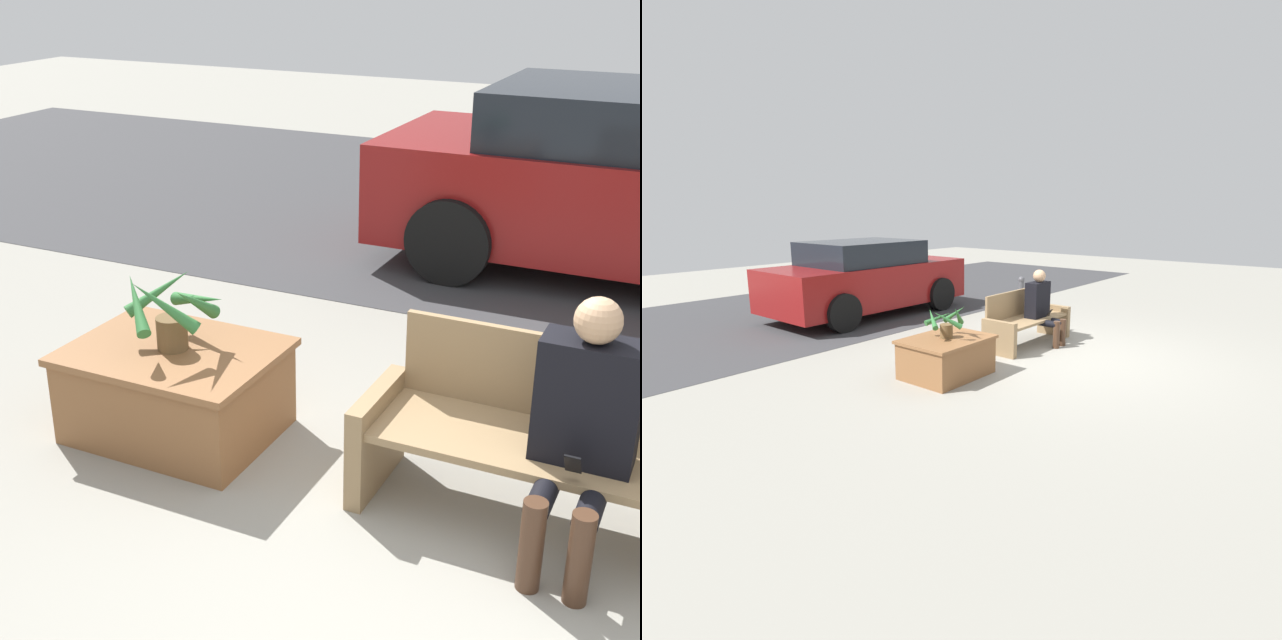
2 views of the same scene
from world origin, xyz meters
TOP-DOWN VIEW (x-y plane):
  - ground_plane at (0.00, 0.00)m, footprint 30.00×30.00m
  - bench at (0.19, 0.89)m, footprint 1.73×0.60m
  - person_seated at (0.38, 0.71)m, footprint 0.44×0.59m
  - planter_box at (-1.83, 0.82)m, footprint 1.13×0.87m
  - potted_plant at (-1.83, 0.82)m, footprint 0.56×0.58m
  - parked_car at (0.04, 4.69)m, footprint 4.17×1.98m

SIDE VIEW (x-z plane):
  - ground_plane at x=0.00m, z-range 0.00..0.00m
  - planter_box at x=-1.83m, z-range 0.02..0.54m
  - bench at x=0.19m, z-range -0.04..0.83m
  - person_seated at x=0.38m, z-range 0.06..1.27m
  - potted_plant at x=-1.83m, z-range 0.51..0.98m
  - parked_car at x=0.04m, z-range 0.00..1.53m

